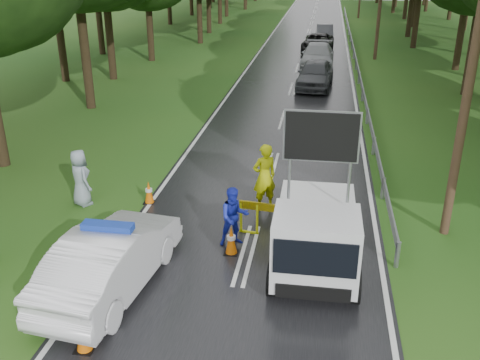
% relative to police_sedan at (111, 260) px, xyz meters
% --- Properties ---
extents(ground, '(160.00, 160.00, 0.00)m').
position_rel_police_sedan_xyz_m(ground, '(2.80, 1.93, -0.76)').
color(ground, '#1D4F16').
rests_on(ground, ground).
extents(road, '(7.00, 140.00, 0.02)m').
position_rel_police_sedan_xyz_m(road, '(2.80, 31.93, -0.75)').
color(road, black).
rests_on(road, ground).
extents(guardrail, '(0.12, 60.06, 0.70)m').
position_rel_police_sedan_xyz_m(guardrail, '(6.50, 31.60, -0.22)').
color(guardrail, gray).
rests_on(guardrail, ground).
extents(utility_pole_near, '(1.40, 0.24, 10.00)m').
position_rel_police_sedan_xyz_m(utility_pole_near, '(8.00, 3.93, 4.30)').
color(utility_pole_near, '#412E1E').
rests_on(utility_pole_near, ground).
extents(police_sedan, '(2.12, 4.77, 1.67)m').
position_rel_police_sedan_xyz_m(police_sedan, '(0.00, 0.00, 0.00)').
color(police_sedan, silver).
rests_on(police_sedan, ground).
extents(work_truck, '(2.06, 4.53, 3.59)m').
position_rel_police_sedan_xyz_m(work_truck, '(4.51, 1.62, 0.21)').
color(work_truck, gray).
rests_on(work_truck, ground).
extents(barrier, '(2.35, 0.34, 0.98)m').
position_rel_police_sedan_xyz_m(barrier, '(3.60, 2.93, -0.03)').
color(barrier, '#D7E40C').
rests_on(barrier, ground).
extents(officer, '(0.89, 0.81, 2.04)m').
position_rel_police_sedan_xyz_m(officer, '(2.92, 4.68, 0.25)').
color(officer, '#C4D10B').
rests_on(officer, ground).
extents(civilian, '(0.95, 0.86, 1.61)m').
position_rel_police_sedan_xyz_m(civilian, '(2.39, 2.43, 0.04)').
color(civilian, '#1C29B7').
rests_on(civilian, ground).
extents(bystander_right, '(1.01, 0.99, 1.76)m').
position_rel_police_sedan_xyz_m(bystander_right, '(-2.57, 4.09, 0.11)').
color(bystander_right, gray).
rests_on(bystander_right, ground).
extents(queue_car_first, '(2.19, 4.71, 1.56)m').
position_rel_police_sedan_xyz_m(queue_car_first, '(3.98, 20.47, 0.02)').
color(queue_car_first, '#3C3E44').
rests_on(queue_car_first, ground).
extents(queue_car_second, '(2.23, 5.22, 1.50)m').
position_rel_police_sedan_xyz_m(queue_car_second, '(3.97, 26.47, -0.02)').
color(queue_car_second, gray).
rests_on(queue_car_second, ground).
extents(queue_car_third, '(2.53, 4.96, 1.34)m').
position_rel_police_sedan_xyz_m(queue_car_third, '(3.85, 32.47, -0.09)').
color(queue_car_third, black).
rests_on(queue_car_third, ground).
extents(queue_car_fourth, '(1.53, 3.99, 1.30)m').
position_rel_police_sedan_xyz_m(queue_car_fourth, '(4.31, 38.47, -0.12)').
color(queue_car_fourth, '#414349').
rests_on(queue_car_fourth, ground).
extents(cone_near_left, '(0.37, 0.37, 0.78)m').
position_rel_police_sedan_xyz_m(cone_near_left, '(0.20, -2.07, -0.39)').
color(cone_near_left, black).
rests_on(cone_near_left, ground).
extents(cone_center, '(0.37, 0.37, 0.78)m').
position_rel_police_sedan_xyz_m(cone_center, '(2.40, 1.93, -0.39)').
color(cone_center, black).
rests_on(cone_center, ground).
extents(cone_far, '(0.31, 0.31, 0.65)m').
position_rel_police_sedan_xyz_m(cone_far, '(3.71, 4.51, -0.45)').
color(cone_far, black).
rests_on(cone_far, ground).
extents(cone_left_mid, '(0.34, 0.34, 0.72)m').
position_rel_police_sedan_xyz_m(cone_left_mid, '(-0.60, 4.49, -0.41)').
color(cone_left_mid, black).
rests_on(cone_left_mid, ground).
extents(cone_right, '(0.38, 0.38, 0.79)m').
position_rel_police_sedan_xyz_m(cone_right, '(5.20, 4.97, -0.38)').
color(cone_right, black).
rests_on(cone_right, ground).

